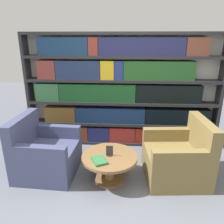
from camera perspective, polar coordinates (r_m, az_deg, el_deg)
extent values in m
plane|color=slate|center=(3.16, 1.82, -19.77)|extent=(14.00, 14.00, 0.00)
cube|color=silver|center=(4.14, 2.72, 5.77)|extent=(3.51, 0.05, 2.06)
cube|color=#262628|center=(4.40, -20.61, 5.37)|extent=(0.05, 0.30, 2.06)
cube|color=#262628|center=(4.35, 26.23, 4.47)|extent=(0.05, 0.30, 2.06)
cube|color=#262628|center=(4.36, 2.48, -7.58)|extent=(3.41, 0.30, 0.05)
cube|color=#262628|center=(4.20, 2.55, -2.86)|extent=(3.41, 0.30, 0.05)
cube|color=#262628|center=(4.07, 2.64, 2.54)|extent=(3.41, 0.30, 0.05)
cube|color=#262628|center=(3.97, 2.73, 8.25)|extent=(3.41, 0.30, 0.05)
cube|color=#262628|center=(3.91, 2.83, 14.19)|extent=(3.41, 0.30, 0.05)
cube|color=#262628|center=(3.90, 2.92, 19.87)|extent=(3.41, 0.30, 0.05)
cube|color=navy|center=(4.48, -14.32, -5.07)|extent=(0.79, 0.20, 0.29)
cube|color=brown|center=(4.35, -7.77, -5.37)|extent=(0.24, 0.20, 0.29)
cube|color=navy|center=(4.30, -3.43, -5.52)|extent=(0.41, 0.20, 0.29)
cube|color=#A12924|center=(4.27, 2.67, -5.69)|extent=(0.49, 0.20, 0.29)
cube|color=maroon|center=(4.32, 12.46, -5.83)|extent=(0.96, 0.20, 0.29)
cube|color=brown|center=(4.30, -13.19, -0.43)|extent=(0.58, 0.20, 0.29)
cube|color=navy|center=(4.13, -0.51, -0.72)|extent=(1.29, 0.20, 0.29)
cube|color=black|center=(4.23, 16.51, -1.06)|extent=(1.17, 0.20, 0.29)
cube|color=#377044|center=(4.24, -16.27, 5.12)|extent=(0.44, 0.20, 0.33)
cube|color=#1A5126|center=(4.03, -3.83, 5.12)|extent=(1.38, 0.20, 0.33)
cube|color=black|center=(4.07, 14.42, 4.69)|extent=(1.16, 0.20, 0.33)
cube|color=brown|center=(4.16, -16.54, 10.63)|extent=(0.33, 0.20, 0.33)
cube|color=navy|center=(4.01, -8.78, 10.88)|extent=(0.79, 0.20, 0.33)
cube|color=gold|center=(3.93, -1.19, 10.93)|extent=(0.24, 0.20, 0.33)
cube|color=navy|center=(3.92, 1.78, 10.90)|extent=(0.15, 0.20, 0.33)
cube|color=#245425|center=(3.95, 12.07, 10.58)|extent=(1.23, 0.20, 0.33)
cube|color=navy|center=(4.03, -12.57, 16.40)|extent=(0.87, 0.20, 0.30)
cube|color=maroon|center=(3.92, -4.83, 16.71)|extent=(0.17, 0.20, 0.30)
cube|color=#22264E|center=(3.89, 7.69, 16.59)|extent=(1.45, 0.20, 0.30)
cube|color=brown|center=(4.05, 21.29, 15.61)|extent=(0.37, 0.20, 0.30)
cube|color=#42476B|center=(3.52, -16.31, -11.85)|extent=(0.88, 0.87, 0.43)
cube|color=#42476B|center=(3.47, -22.36, -4.73)|extent=(0.18, 0.83, 0.47)
cube|color=#42476B|center=(3.07, -18.14, -10.18)|extent=(0.71, 0.16, 0.20)
cube|color=#42476B|center=(3.65, -13.67, -4.92)|extent=(0.71, 0.16, 0.20)
cube|color=olive|center=(3.41, 16.02, -12.94)|extent=(0.91, 0.89, 0.43)
cube|color=olive|center=(3.32, 22.56, -5.83)|extent=(0.21, 0.83, 0.47)
cube|color=olive|center=(3.54, 13.81, -5.67)|extent=(0.71, 0.18, 0.20)
cube|color=olive|center=(2.94, 17.20, -11.37)|extent=(0.71, 0.18, 0.20)
cylinder|color=brown|center=(3.24, -0.63, -14.67)|extent=(0.14, 0.14, 0.36)
cylinder|color=brown|center=(3.34, -0.62, -17.03)|extent=(0.43, 0.43, 0.03)
cylinder|color=brown|center=(3.13, -0.64, -11.63)|extent=(0.79, 0.79, 0.04)
cube|color=black|center=(3.12, -0.64, -11.24)|extent=(0.06, 0.06, 0.01)
cube|color=#2D2D2D|center=(3.09, -0.65, -10.08)|extent=(0.10, 0.01, 0.15)
cube|color=#2D703D|center=(2.99, -3.38, -12.52)|extent=(0.25, 0.28, 0.03)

